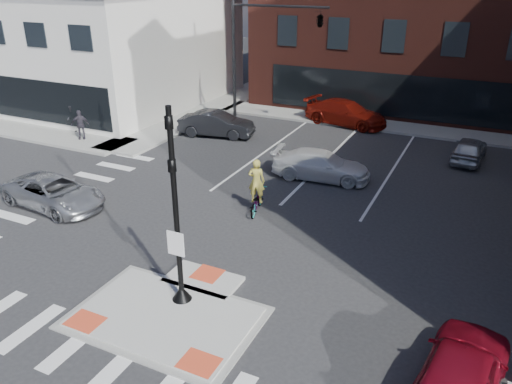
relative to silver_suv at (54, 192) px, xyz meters
The scene contains 17 objects.
ground 9.41m from the silver_suv, 23.41° to the right, with size 120.00×120.00×0.00m, color #28282B.
refuge_island 9.51m from the silver_suv, 24.84° to the right, with size 5.40×4.65×0.13m.
sidewalk_nw 14.15m from the silver_suv, 125.18° to the left, with size 23.50×20.50×0.15m.
sidewalk_n 21.66m from the silver_suv, 57.55° to the left, with size 26.00×3.00×0.15m, color gray.
building_nw 21.34m from the silver_suv, 129.43° to the left, with size 20.40×16.40×14.40m.
building_far_left 48.68m from the silver_suv, 84.54° to the left, with size 10.00×12.00×10.00m, color slate.
signal_pole 9.39m from the silver_suv, 21.16° to the right, with size 0.60×0.60×5.98m.
mast_arm_signal 16.15m from the silver_suv, 70.18° to the left, with size 6.10×2.24×8.00m.
silver_suv is the anchor object (origin of this frame).
red_sedan 16.94m from the silver_suv, 12.72° to the right, with size 1.79×4.45×1.52m, color maroon.
white_pickup 12.13m from the silver_suv, 40.94° to the left, with size 1.91×4.71×1.37m, color white.
bg_car_dark 11.76m from the silver_suv, 84.08° to the left, with size 1.58×4.53×1.49m, color #232428.
bg_car_silver 20.62m from the silver_suv, 41.56° to the left, with size 1.52×3.77×1.29m, color silver.
bg_car_red 19.04m from the silver_suv, 66.46° to the left, with size 2.20×5.42×1.57m, color maroon.
cyclist 8.60m from the silver_suv, 22.34° to the left, with size 1.04×1.97×2.33m.
pedestrian_a 10.82m from the silver_suv, 130.09° to the left, with size 0.79×0.62×1.64m, color black.
pedestrian_b 9.11m from the silver_suv, 126.64° to the left, with size 1.01×0.42×1.73m, color #322E38.
Camera 1 is at (7.47, -9.93, 9.26)m, focal length 35.00 mm.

